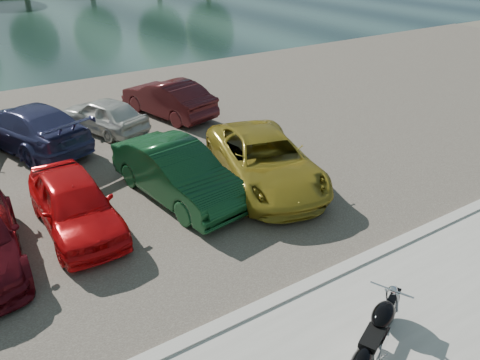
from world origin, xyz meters
The scene contains 11 objects.
ground centered at (0.00, 0.00, 0.00)m, with size 200.00×200.00×0.00m, color #595447.
kerb centered at (0.00, 2.00, 0.07)m, with size 60.00×0.30×0.14m, color #A6A49C.
parking_lot centered at (0.00, 11.00, 0.02)m, with size 60.00×18.00×0.04m, color #433D36.
river centered at (0.00, 40.00, 0.00)m, with size 120.00×40.00×0.00m, color #182C2A.
motorcycle centered at (-0.67, -0.05, 0.56)m, with size 2.19×1.18×1.05m.
car_4 centered at (-3.65, 6.77, 0.73)m, with size 1.63×4.04×1.38m, color red.
car_5 centered at (-0.88, 6.82, 0.79)m, with size 1.59×4.55×1.50m, color #103B1D.
car_6 centered at (1.58, 6.22, 0.76)m, with size 2.40×5.19×1.44m, color olive.
car_11 centered at (-3.57, 12.51, 0.78)m, with size 2.09×5.13×1.49m, color navy.
car_12 centered at (-1.01, 12.68, 0.66)m, with size 1.47×3.66×1.25m, color silver.
car_13 centered at (1.66, 12.93, 0.75)m, with size 1.50×4.29×1.41m, color #411114.
Camera 1 is at (-5.50, -3.54, 6.51)m, focal length 35.00 mm.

